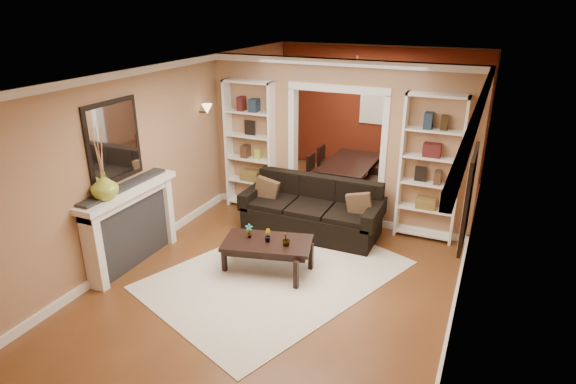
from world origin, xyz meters
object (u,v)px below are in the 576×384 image
at_px(sofa, 312,208).
at_px(dining_table, 351,176).
at_px(bookshelf_left, 250,146).
at_px(coffee_table, 268,256).
at_px(fireplace, 133,227).
at_px(bookshelf_right, 430,169).

xyz_separation_m(sofa, dining_table, (0.03, 2.12, -0.14)).
distance_m(sofa, dining_table, 2.13).
bearing_deg(bookshelf_left, sofa, -22.49).
height_order(coffee_table, bookshelf_left, bookshelf_left).
bearing_deg(dining_table, coffee_table, 177.62).
height_order(coffee_table, fireplace, fireplace).
relative_size(sofa, bookshelf_left, 0.97).
relative_size(bookshelf_right, fireplace, 1.35).
height_order(bookshelf_left, dining_table, bookshelf_left).
bearing_deg(fireplace, bookshelf_right, 34.80).
xyz_separation_m(bookshelf_right, fireplace, (-3.64, -2.53, -0.57)).
distance_m(bookshelf_right, fireplace, 4.47).
relative_size(coffee_table, fireplace, 0.71).
bearing_deg(sofa, coffee_table, -94.97).
xyz_separation_m(fireplace, dining_table, (1.97, 4.07, -0.29)).
bearing_deg(sofa, bookshelf_right, 18.85).
distance_m(sofa, bookshelf_left, 1.68).
bearing_deg(coffee_table, bookshelf_left, 109.17).
height_order(bookshelf_right, fireplace, bookshelf_right).
bearing_deg(fireplace, dining_table, 64.22).
bearing_deg(bookshelf_right, fireplace, -145.20).
bearing_deg(coffee_table, dining_table, 73.46).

